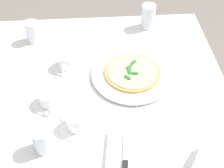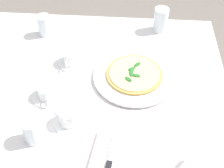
% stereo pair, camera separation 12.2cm
% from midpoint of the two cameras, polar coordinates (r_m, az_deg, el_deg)
% --- Properties ---
extents(dining_table, '(1.16, 1.16, 0.75)m').
position_cam_midpoint_polar(dining_table, '(1.30, -6.57, -6.87)').
color(dining_table, white).
rests_on(dining_table, ground_plane).
extents(pizza_plate, '(0.35, 0.35, 0.02)m').
position_cam_midpoint_polar(pizza_plate, '(1.28, 1.15, 1.81)').
color(pizza_plate, white).
rests_on(pizza_plate, dining_table).
extents(pizza, '(0.24, 0.24, 0.02)m').
position_cam_midpoint_polar(pizza, '(1.27, 1.15, 2.26)').
color(pizza, tan).
rests_on(pizza, pizza_plate).
extents(coffee_cup_right_edge, '(0.13, 0.13, 0.07)m').
position_cam_midpoint_polar(coffee_cup_right_edge, '(1.10, -10.06, -7.30)').
color(coffee_cup_right_edge, white).
rests_on(coffee_cup_right_edge, dining_table).
extents(coffee_cup_near_right, '(0.13, 0.13, 0.07)m').
position_cam_midpoint_polar(coffee_cup_near_right, '(1.33, -11.41, 4.03)').
color(coffee_cup_near_right, white).
rests_on(coffee_cup_near_right, dining_table).
extents(coffee_cup_back_corner, '(0.13, 0.13, 0.06)m').
position_cam_midpoint_polar(coffee_cup_back_corner, '(1.20, -15.00, -2.99)').
color(coffee_cup_back_corner, white).
rests_on(coffee_cup_back_corner, dining_table).
extents(water_glass_near_left, '(0.06, 0.06, 0.10)m').
position_cam_midpoint_polar(water_glass_near_left, '(1.06, -16.52, -10.66)').
color(water_glass_near_left, white).
rests_on(water_glass_near_left, dining_table).
extents(water_glass_center_back, '(0.07, 0.07, 0.10)m').
position_cam_midpoint_polar(water_glass_center_back, '(1.51, -17.28, 9.25)').
color(water_glass_center_back, white).
rests_on(water_glass_center_back, dining_table).
extents(water_glass_far_right, '(0.07, 0.07, 0.12)m').
position_cam_midpoint_polar(water_glass_far_right, '(1.53, 4.61, 12.58)').
color(water_glass_far_right, white).
rests_on(water_glass_far_right, dining_table).
extents(napkin_folded, '(0.24, 0.16, 0.02)m').
position_cam_midpoint_polar(napkin_folded, '(1.03, -0.93, -14.65)').
color(napkin_folded, white).
rests_on(napkin_folded, dining_table).
extents(dinner_knife, '(0.20, 0.04, 0.01)m').
position_cam_midpoint_polar(dinner_knife, '(1.01, -0.93, -14.13)').
color(dinner_knife, silver).
rests_on(dinner_knife, napkin_folded).
extents(menu_card, '(0.07, 0.06, 0.06)m').
position_cam_midpoint_polar(menu_card, '(1.04, 13.26, -12.89)').
color(menu_card, white).
rests_on(menu_card, dining_table).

